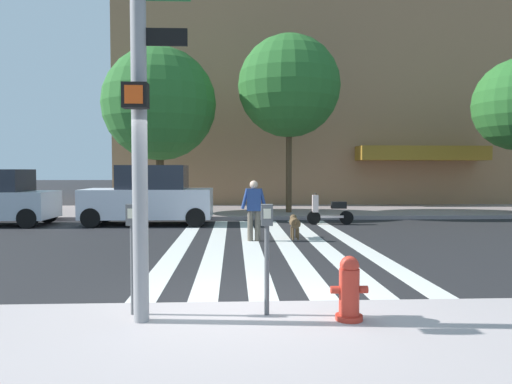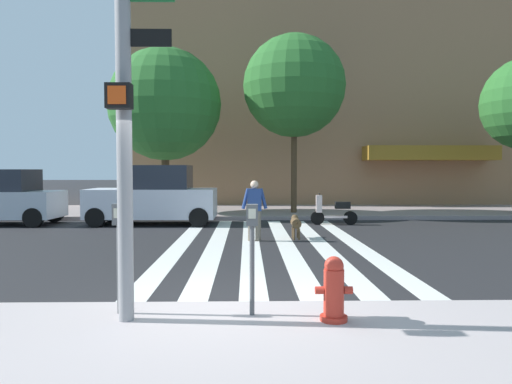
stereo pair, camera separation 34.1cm
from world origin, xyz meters
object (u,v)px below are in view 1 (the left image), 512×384
traffic_light_pole (138,29)px  parked_scooter (330,211)px  pedestrian_dog_walker (254,207)px  dog_on_leash (295,223)px  street_tree_middle (289,86)px  parking_meter_curbside (133,243)px  parked_car_behind_first (150,197)px  parking_meter_second_along (267,244)px  fire_hydrant (349,289)px  street_tree_nearest (159,104)px

traffic_light_pole → parked_scooter: size_ratio=3.55×
pedestrian_dog_walker → dog_on_leash: (1.16, 0.41, -0.48)m
street_tree_middle → parking_meter_curbside: bearing=-104.1°
parked_car_behind_first → parked_scooter: size_ratio=2.72×
parked_scooter → pedestrian_dog_walker: bearing=-127.0°
parking_meter_second_along → parked_scooter: (2.98, 10.91, -0.55)m
traffic_light_pole → pedestrian_dog_walker: bearing=77.6°
parking_meter_second_along → parked_car_behind_first: bearing=106.7°
pedestrian_dog_walker → parked_scooter: bearing=53.0°
parked_scooter → street_tree_middle: (-1.09, 3.24, 4.90)m
fire_hydrant → parked_car_behind_first: size_ratio=0.17×
parked_car_behind_first → street_tree_middle: bearing=29.5°
parking_meter_second_along → street_tree_nearest: (-3.43, 14.14, 3.58)m
parking_meter_second_along → parked_scooter: size_ratio=0.83×
traffic_light_pole → street_tree_middle: bearing=76.8°
fire_hydrant → parking_meter_second_along: bearing=165.7°
parking_meter_curbside → dog_on_leash: parking_meter_curbside is taller
parking_meter_curbside → traffic_light_pole: bearing=-64.3°
parked_car_behind_first → dog_on_leash: size_ratio=4.54×
traffic_light_pole → parking_meter_curbside: bearing=115.7°
parking_meter_curbside → pedestrian_dog_walker: 7.25m
traffic_light_pole → fire_hydrant: (2.44, -0.01, -3.00)m
street_tree_middle → pedestrian_dog_walker: (-1.75, -7.02, -4.45)m
street_tree_middle → dog_on_leash: (-0.59, -6.61, -4.93)m
traffic_light_pole → fire_hydrant: traffic_light_pole is taller
dog_on_leash → parked_scooter: bearing=63.5°
parking_meter_curbside → parking_meter_second_along: 1.64m
parking_meter_second_along → parked_car_behind_first: (-3.35, 11.18, -0.05)m
fire_hydrant → pedestrian_dog_walker: 7.43m
traffic_light_pole → parking_meter_second_along: 2.91m
pedestrian_dog_walker → traffic_light_pole: bearing=-102.4°
parking_meter_second_along → dog_on_leash: size_ratio=1.39×
parking_meter_second_along → street_tree_nearest: street_tree_nearest is taller
fire_hydrant → street_tree_middle: (0.93, 14.39, 4.86)m
dog_on_leash → street_tree_middle: bearing=84.9°
traffic_light_pole → parking_meter_second_along: size_ratio=4.26×
traffic_light_pole → street_tree_middle: 14.89m
parked_scooter → dog_on_leash: parked_scooter is taller
traffic_light_pole → parked_car_behind_first: 11.84m
parked_scooter → dog_on_leash: size_ratio=1.67×
parking_meter_curbside → street_tree_middle: (3.53, 14.05, 4.35)m
parking_meter_curbside → street_tree_nearest: (-1.79, 14.04, 3.58)m
parking_meter_curbside → pedestrian_dog_walker: size_ratio=0.83×
parking_meter_second_along → parked_scooter: bearing=74.7°
parked_scooter → street_tree_middle: size_ratio=0.22×
parking_meter_second_along → pedestrian_dog_walker: size_ratio=0.83×
traffic_light_pole → parked_scooter: 12.38m
fire_hydrant → parked_car_behind_first: 12.22m
parking_meter_second_along → street_tree_nearest: bearing=103.7°
parking_meter_second_along → street_tree_middle: 14.92m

